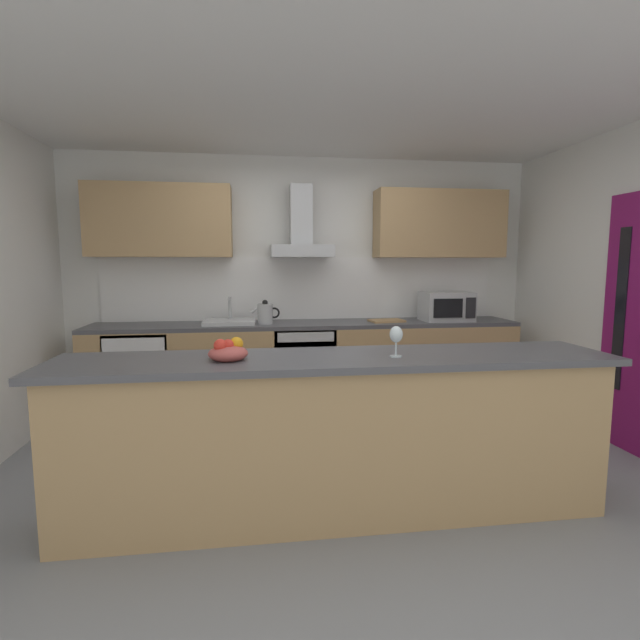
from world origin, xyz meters
name	(u,v)px	position (x,y,z in m)	size (l,w,h in m)	color
ground	(331,473)	(0.00, 0.00, -0.01)	(5.88, 4.67, 0.02)	gray
ceiling	(333,93)	(0.00, 0.00, 2.61)	(5.88, 4.67, 0.02)	white
wall_back	(303,282)	(0.00, 1.89, 1.30)	(5.88, 0.12, 2.60)	white
backsplash_tile	(304,288)	(0.00, 1.82, 1.23)	(4.15, 0.02, 0.66)	white
counter_back	(308,366)	(0.00, 1.51, 0.45)	(4.30, 0.60, 0.90)	tan
counter_island	(338,435)	(-0.06, -0.57, 0.49)	(3.23, 0.64, 0.96)	tan
upper_cabinets	(306,223)	(0.00, 1.66, 1.91)	(4.24, 0.32, 0.70)	tan
oven	(303,366)	(-0.05, 1.49, 0.46)	(0.60, 0.62, 0.80)	slate
refrigerator	(142,374)	(-1.63, 1.49, 0.43)	(0.58, 0.60, 0.85)	white
microwave	(446,306)	(1.45, 1.46, 1.05)	(0.50, 0.38, 0.30)	#B7BABC
sink	(230,321)	(-0.78, 1.50, 0.93)	(0.50, 0.40, 0.26)	silver
kettle	(265,313)	(-0.43, 1.45, 1.01)	(0.29, 0.15, 0.24)	#B7BABC
range_hood	(301,235)	(-0.05, 1.62, 1.79)	(0.62, 0.45, 0.72)	#B7BABC
wine_glass	(396,336)	(0.27, -0.63, 1.09)	(0.08, 0.08, 0.18)	silver
fruit_bowl	(228,352)	(-0.68, -0.58, 1.01)	(0.22, 0.22, 0.13)	#B24C47
chopping_board	(387,321)	(0.81, 1.46, 0.91)	(0.34, 0.22, 0.02)	tan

